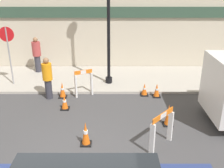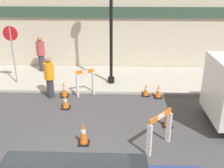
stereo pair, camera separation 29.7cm
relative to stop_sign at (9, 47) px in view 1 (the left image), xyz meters
The scene contains 13 objects.
sidewalk_slab 3.90m from the stop_sign, 12.99° to the left, with size 18.00×3.27×0.10m.
storefront_facade 4.37m from the stop_sign, 36.08° to the left, with size 18.00×0.22×5.50m.
stop_sign is the anchor object (origin of this frame).
barricade_0 7.15m from the stop_sign, 38.36° to the right, with size 0.74×0.79×1.06m.
barricade_1 3.47m from the stop_sign, 17.73° to the right, with size 0.69×0.41×1.06m.
traffic_cone_0 6.91m from the stop_sign, 28.32° to the right, with size 0.30×0.30×0.70m.
traffic_cone_1 6.21m from the stop_sign, 10.46° to the right, with size 0.30×0.30×0.55m.
traffic_cone_2 5.75m from the stop_sign, ahead, with size 0.30×0.30×0.49m.
traffic_cone_3 3.63m from the stop_sign, 39.97° to the right, with size 0.30×0.30×0.53m.
traffic_cone_4 2.93m from the stop_sign, 26.46° to the right, with size 0.30×0.30×0.61m.
traffic_cone_5 5.68m from the stop_sign, 50.72° to the right, with size 0.30×0.30×0.70m.
person_worker 2.33m from the stop_sign, 34.27° to the right, with size 0.51×0.51×1.61m.
person_pedestrian 1.87m from the stop_sign, 67.71° to the left, with size 0.55×0.55×1.67m.
Camera 1 is at (0.77, -5.04, 4.28)m, focal length 42.00 mm.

